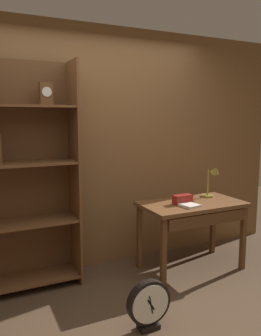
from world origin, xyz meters
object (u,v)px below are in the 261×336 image
Objects in this scene: open_repair_manual at (188,205)px; workbench at (193,212)px; round_clock_large at (149,304)px; desk_lamp at (212,180)px; toolbox_small at (182,199)px.

workbench is at bearing 22.11° from open_repair_manual.
workbench reaches higher than round_clock_large.
desk_lamp is at bearing 22.03° from workbench.
workbench is 0.19m from open_repair_manual.
workbench is 5.00× the size of open_repair_manual.
open_repair_manual is at bearing 38.95° from round_clock_large.
open_repair_manual is at bearing -89.16° from toolbox_small.
desk_lamp is 0.56m from open_repair_manual.
round_clock_large is (-0.80, -0.75, -0.59)m from toolbox_small.
workbench is 5.43× the size of toolbox_small.
toolbox_small is 1.25m from round_clock_large.
desk_lamp is 0.52m from toolbox_small.
toolbox_small is at bearing 43.06° from round_clock_large.
workbench is at bearing -7.23° from toolbox_small.
open_repair_manual reaches higher than workbench.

